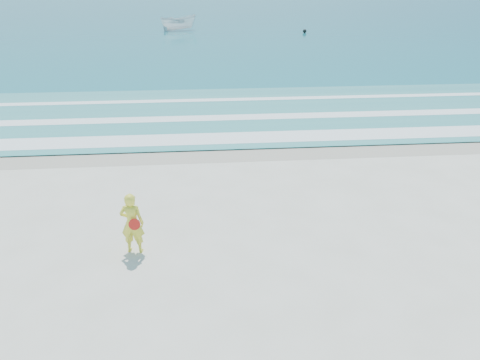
{
  "coord_description": "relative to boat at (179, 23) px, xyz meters",
  "views": [
    {
      "loc": [
        -0.73,
        -7.45,
        6.1
      ],
      "look_at": [
        0.31,
        4.0,
        1.0
      ],
      "focal_mm": 35.0,
      "sensor_mm": 36.0,
      "label": 1
    }
  ],
  "objects": [
    {
      "name": "ocean",
      "position": [
        2.65,
        55.93,
        -0.85
      ],
      "size": [
        400.0,
        190.0,
        0.04
      ],
      "primitive_type": "cube",
      "color": "#19727F",
      "rests_on": "ground"
    },
    {
      "name": "ground",
      "position": [
        2.65,
        -49.07,
        -0.87
      ],
      "size": [
        400.0,
        400.0,
        0.0
      ],
      "primitive_type": "plane",
      "color": "silver",
      "rests_on": "ground"
    },
    {
      "name": "shallow",
      "position": [
        2.65,
        -35.07,
        -0.83
      ],
      "size": [
        400.0,
        10.0,
        0.01
      ],
      "primitive_type": "cube",
      "color": "#59B7AD",
      "rests_on": "ocean"
    },
    {
      "name": "foam_far",
      "position": [
        2.65,
        -32.57,
        -0.82
      ],
      "size": [
        400.0,
        0.6,
        0.01
      ],
      "primitive_type": "cube",
      "color": "white",
      "rests_on": "shallow"
    },
    {
      "name": "foam_near",
      "position": [
        2.65,
        -38.77,
        -0.82
      ],
      "size": [
        400.0,
        1.4,
        0.01
      ],
      "primitive_type": "cube",
      "color": "white",
      "rests_on": "shallow"
    },
    {
      "name": "woman",
      "position": [
        0.27,
        -46.78,
        -0.11
      ],
      "size": [
        0.61,
        0.45,
        1.53
      ],
      "color": "yellow",
      "rests_on": "ground"
    },
    {
      "name": "boat",
      "position": [
        0.0,
        0.0,
        0.0
      ],
      "size": [
        4.61,
        3.26,
        1.67
      ],
      "primitive_type": "imported",
      "rotation": [
        0.0,
        0.0,
        1.99
      ],
      "color": "white",
      "rests_on": "ocean"
    },
    {
      "name": "buoy",
      "position": [
        13.83,
        -3.78,
        -0.63
      ],
      "size": [
        0.42,
        0.42,
        0.42
      ],
      "primitive_type": "sphere",
      "color": "black",
      "rests_on": "ocean"
    },
    {
      "name": "wet_sand",
      "position": [
        2.65,
        -40.07,
        -0.87
      ],
      "size": [
        400.0,
        2.4,
        0.0
      ],
      "primitive_type": "cube",
      "color": "#B2A893",
      "rests_on": "ground"
    },
    {
      "name": "foam_mid",
      "position": [
        2.65,
        -35.87,
        -0.82
      ],
      "size": [
        400.0,
        0.9,
        0.01
      ],
      "primitive_type": "cube",
      "color": "white",
      "rests_on": "shallow"
    }
  ]
}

